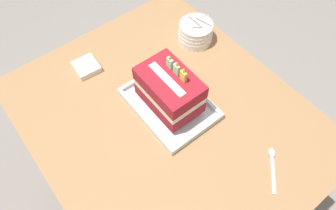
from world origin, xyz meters
The scene contains 7 objects.
ground_plane centered at (0.00, 0.00, 0.00)m, with size 8.00×8.00×0.00m, color gray.
dining_table centered at (0.00, 0.00, 0.62)m, with size 0.94×0.79×0.74m.
foil_tray centered at (-0.02, 0.03, 0.75)m, with size 0.28×0.21×0.02m.
birthday_cake centered at (-0.02, 0.03, 0.83)m, with size 0.19×0.13×0.17m.
bowl_stack centered at (-0.19, 0.28, 0.78)m, with size 0.13×0.13×0.13m.
serving_spoon_near_tray centered at (0.31, 0.14, 0.75)m, with size 0.11×0.11×0.01m.
napkin_pile centered at (-0.32, -0.10, 0.75)m, with size 0.09×0.08×0.02m.
Camera 1 is at (0.41, -0.32, 1.59)m, focal length 33.88 mm.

